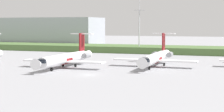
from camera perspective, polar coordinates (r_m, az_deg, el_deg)
ground_plane at (r=110.09m, az=2.35°, el=-0.97°), size 500.00×500.00×0.00m
grass_berm at (r=148.52m, az=6.83°, el=1.06°), size 320.00×20.00×2.63m
regional_jet_second at (r=96.50m, az=-7.35°, el=-0.34°), size 22.81×31.00×9.00m
regional_jet_third at (r=99.00m, az=7.07°, el=-0.20°), size 22.81×31.00×9.00m
antenna_mast at (r=145.59m, az=4.38°, el=4.80°), size 4.40×0.50×26.51m
distant_hangar at (r=194.19m, az=-11.62°, el=3.76°), size 66.95×22.70×15.08m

